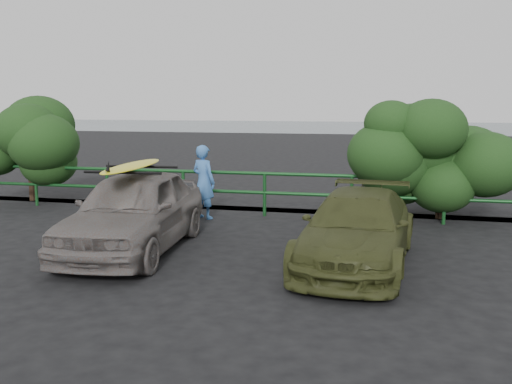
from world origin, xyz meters
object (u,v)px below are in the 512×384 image
surfboard (132,166)px  olive_vehicle (357,229)px  guardrail (223,193)px  man (204,182)px  sedan (134,211)px

surfboard → olive_vehicle: bearing=-3.9°
guardrail → olive_vehicle: size_ratio=3.43×
man → guardrail: bearing=-92.8°
guardrail → man: 0.72m
guardrail → sedan: sedan is taller
olive_vehicle → man: (-3.62, 3.00, 0.25)m
sedan → olive_vehicle: 3.94m
man → surfboard: (-0.32, -3.00, 0.68)m
guardrail → olive_vehicle: (3.32, -3.57, 0.07)m
sedan → olive_vehicle: size_ratio=1.04×
man → surfboard: man is taller
man → surfboard: size_ratio=0.68×
olive_vehicle → guardrail: bearing=137.9°
sedan → olive_vehicle: sedan is taller
guardrail → sedan: size_ratio=3.31×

